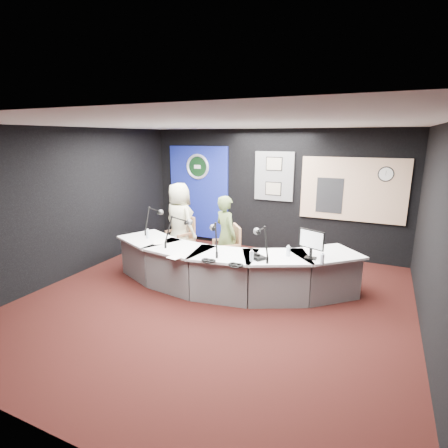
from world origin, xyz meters
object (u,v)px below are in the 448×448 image
at_px(armchair_left, 180,237).
at_px(person_man, 180,222).
at_px(armchair_right, 226,249).
at_px(broadcast_desk, 226,268).
at_px(person_woman, 226,236).

bearing_deg(armchair_left, person_man, 0.00).
bearing_deg(armchair_right, broadcast_desk, -13.07).
height_order(armchair_left, armchair_right, armchair_left).
bearing_deg(person_man, armchair_right, -172.90).
bearing_deg(broadcast_desk, person_man, 148.58).
height_order(armchair_right, person_woman, person_woman).
bearing_deg(armchair_left, armchair_right, 10.18).
bearing_deg(armchair_right, person_woman, 0.00).
bearing_deg(person_woman, armchair_right, -0.00).
bearing_deg(broadcast_desk, person_woman, 114.33).
height_order(broadcast_desk, armchair_right, armchair_right).
relative_size(armchair_right, person_woman, 0.65).
bearing_deg(person_woman, armchair_left, 19.15).
bearing_deg(broadcast_desk, armchair_left, 148.58).
height_order(armchair_left, person_woman, person_woman).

